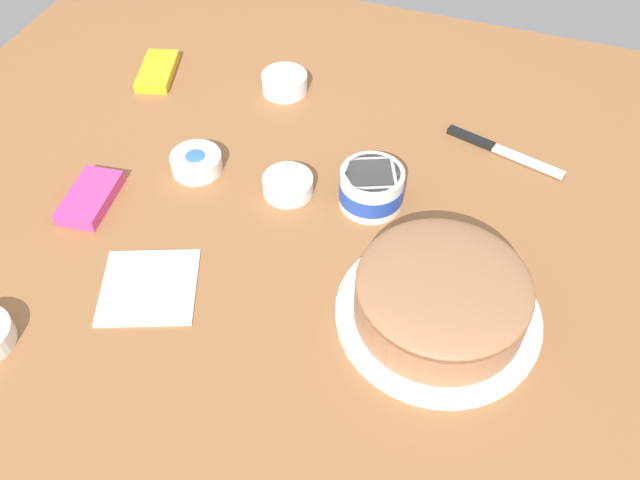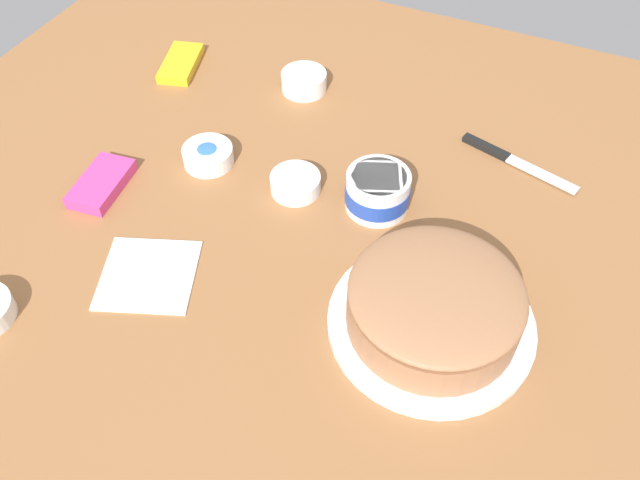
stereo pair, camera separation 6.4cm
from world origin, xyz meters
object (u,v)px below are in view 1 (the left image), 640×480
object	(u,v)px
spreading_knife	(494,147)
sprinkle_bowl_orange	(285,82)
sprinkle_bowl_blue	(196,162)
frosting_tub	(371,187)
candy_box_lower	(157,71)
sprinkle_bowl_green	(288,185)
paper_napkin	(149,286)
candy_box_upper	(90,198)
frosted_cake	(441,299)

from	to	relation	value
spreading_knife	sprinkle_bowl_orange	xyz separation A→B (m)	(-0.04, -0.45, 0.02)
spreading_knife	sprinkle_bowl_blue	bearing A→B (deg)	-65.09
spreading_knife	frosting_tub	bearing A→B (deg)	-40.50
sprinkle_bowl_orange	candy_box_lower	size ratio (longest dim) A/B	0.69
frosting_tub	sprinkle_bowl_orange	bearing A→B (deg)	-134.30
sprinkle_bowl_orange	sprinkle_bowl_green	distance (m)	0.30
spreading_knife	sprinkle_bowl_green	bearing A→B (deg)	-54.34
paper_napkin	candy_box_upper	bearing A→B (deg)	-125.49
spreading_knife	candy_box_upper	distance (m)	0.75
sprinkle_bowl_green	spreading_knife	bearing A→B (deg)	125.66
frosting_tub	candy_box_lower	bearing A→B (deg)	-111.93
paper_napkin	frosting_tub	bearing A→B (deg)	137.09
frosted_cake	candy_box_upper	world-z (taller)	frosted_cake
candy_box_lower	sprinkle_bowl_orange	bearing A→B (deg)	81.95
frosted_cake	sprinkle_bowl_orange	xyz separation A→B (m)	(-0.46, -0.43, -0.03)
frosting_tub	sprinkle_bowl_orange	world-z (taller)	frosting_tub
frosting_tub	sprinkle_bowl_green	size ratio (longest dim) A/B	1.25
sprinkle_bowl_green	candy_box_lower	distance (m)	0.46
spreading_knife	candy_box_upper	xyz separation A→B (m)	(0.38, -0.65, 0.01)
sprinkle_bowl_green	sprinkle_bowl_blue	world-z (taller)	sprinkle_bowl_blue
spreading_knife	paper_napkin	size ratio (longest dim) A/B	1.55
frosted_cake	sprinkle_bowl_blue	world-z (taller)	frosted_cake
frosted_cake	spreading_knife	xyz separation A→B (m)	(-0.42, 0.02, -0.04)
sprinkle_bowl_orange	sprinkle_bowl_green	xyz separation A→B (m)	(0.28, 0.12, -0.00)
frosted_cake	paper_napkin	xyz separation A→B (m)	(0.10, -0.44, -0.04)
sprinkle_bowl_blue	candy_box_lower	bearing A→B (deg)	-138.58
sprinkle_bowl_blue	paper_napkin	bearing A→B (deg)	10.36
spreading_knife	sprinkle_bowl_orange	world-z (taller)	sprinkle_bowl_orange
sprinkle_bowl_green	sprinkle_bowl_blue	size ratio (longest dim) A/B	0.96
frosted_cake	sprinkle_bowl_blue	distance (m)	0.53
spreading_knife	paper_napkin	world-z (taller)	spreading_knife
spreading_knife	candy_box_lower	world-z (taller)	candy_box_lower
sprinkle_bowl_green	sprinkle_bowl_blue	xyz separation A→B (m)	(0.00, -0.18, 0.00)
frosted_cake	sprinkle_bowl_orange	size ratio (longest dim) A/B	3.31
spreading_knife	sprinkle_bowl_green	distance (m)	0.41
sprinkle_bowl_orange	sprinkle_bowl_blue	size ratio (longest dim) A/B	1.00
frosted_cake	sprinkle_bowl_green	xyz separation A→B (m)	(-0.18, -0.31, -0.03)
frosting_tub	spreading_knife	bearing A→B (deg)	139.50
paper_napkin	sprinkle_bowl_green	bearing A→B (deg)	154.68
candy_box_upper	paper_napkin	size ratio (longest dim) A/B	0.88
frosting_tub	sprinkle_bowl_blue	distance (m)	0.33
sprinkle_bowl_green	sprinkle_bowl_orange	bearing A→B (deg)	-157.55
frosted_cake	spreading_knife	size ratio (longest dim) A/B	1.35
frosting_tub	candy_box_lower	size ratio (longest dim) A/B	0.82
spreading_knife	sprinkle_bowl_orange	bearing A→B (deg)	-95.48
candy_box_upper	paper_napkin	bearing A→B (deg)	47.81
frosting_tub	candy_box_upper	xyz separation A→B (m)	(0.16, -0.47, -0.03)
frosting_tub	sprinkle_bowl_orange	size ratio (longest dim) A/B	1.20
sprinkle_bowl_green	candy_box_upper	bearing A→B (deg)	-66.23
sprinkle_bowl_blue	candy_box_upper	size ratio (longest dim) A/B	0.71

